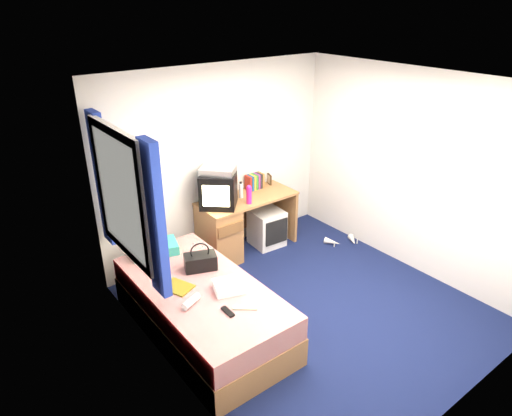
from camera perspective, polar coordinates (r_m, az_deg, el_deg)
ground at (r=5.13m, az=6.49°, el=-12.19°), size 3.40×3.40×0.00m
room_shell at (r=4.41m, az=7.40°, el=3.00°), size 3.40×3.40×3.40m
bed at (r=4.67m, az=-6.72°, el=-12.34°), size 1.01×2.00×0.54m
pillow at (r=5.10m, az=-12.56°, el=-4.93°), size 0.56×0.44×0.11m
desk at (r=5.84m, az=-3.33°, el=-2.39°), size 1.30×0.55×0.75m
storage_cube at (r=6.15m, az=1.36°, el=-2.47°), size 0.43×0.43×0.50m
crt_tv at (r=5.53m, az=-4.73°, el=2.29°), size 0.58×0.57×0.42m
vcr at (r=5.44m, az=-4.81°, el=4.73°), size 0.49×0.49×0.08m
book_row at (r=6.05m, az=-0.18°, el=3.32°), size 0.24×0.13×0.20m
picture_frame at (r=6.22m, az=1.68°, el=3.62°), size 0.06×0.12×0.14m
pink_water_bottle at (r=5.61m, az=-0.88°, el=1.60°), size 0.07×0.07×0.21m
aerosol_can at (r=5.78m, az=-1.90°, el=2.20°), size 0.06×0.06×0.20m
handbag at (r=4.72m, az=-6.96°, el=-6.61°), size 0.37×0.29×0.30m
towel at (r=4.40m, az=-3.44°, el=-9.75°), size 0.33×0.31×0.09m
magazine at (r=4.51m, az=-9.77°, el=-9.70°), size 0.30×0.34×0.01m
water_bottle at (r=4.26m, az=-8.13°, el=-11.50°), size 0.21×0.14×0.07m
colour_swatch_fan at (r=4.19m, az=-1.40°, el=-12.36°), size 0.21×0.18×0.01m
remote_control at (r=4.15m, az=-3.55°, el=-12.81°), size 0.05×0.16×0.02m
window_assembly at (r=4.35m, az=-16.14°, el=1.36°), size 0.11×1.42×1.40m
white_heels at (r=6.36m, az=10.79°, el=-4.10°), size 0.44×0.37×0.09m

